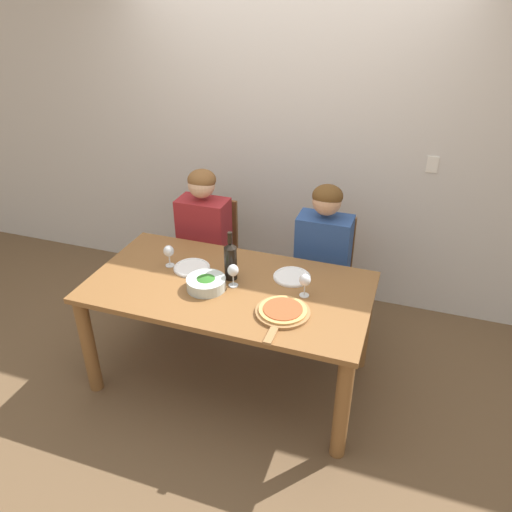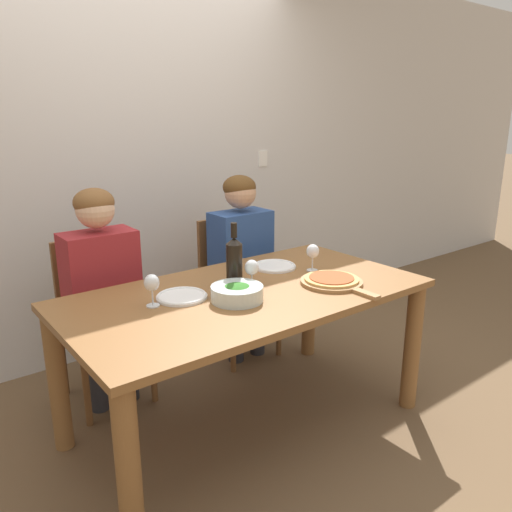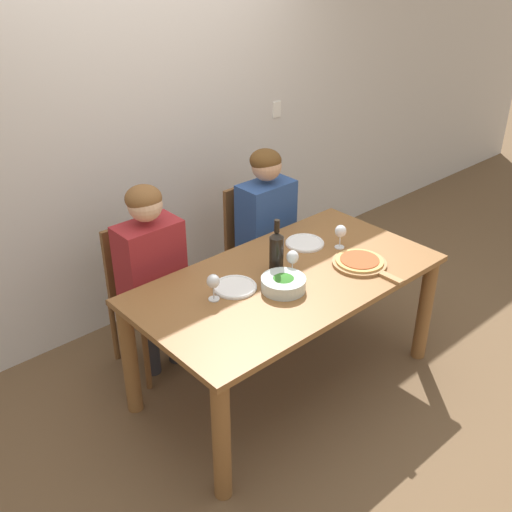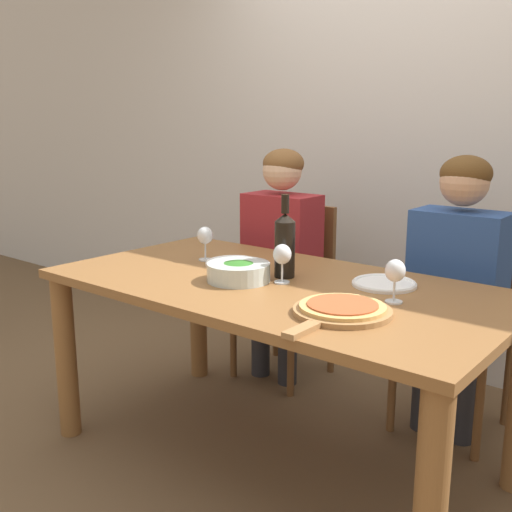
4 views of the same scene
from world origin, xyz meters
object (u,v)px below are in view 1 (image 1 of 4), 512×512
(person_man, at_px, (323,251))
(dinner_plate_right, at_px, (292,276))
(broccoli_bowl, at_px, (206,283))
(wine_glass_right, at_px, (305,281))
(chair_right, at_px, (324,272))
(wine_glass_left, at_px, (169,252))
(dinner_plate_left, at_px, (192,267))
(chair_left, at_px, (210,252))
(wine_bottle, at_px, (231,260))
(person_woman, at_px, (203,231))
(pizza_on_board, at_px, (282,312))
(wine_glass_centre, at_px, (233,272))

(person_man, bearing_deg, dinner_plate_right, -103.10)
(broccoli_bowl, bearing_deg, wine_glass_right, 11.18)
(chair_right, xyz_separation_m, wine_glass_left, (-0.92, -0.68, 0.36))
(person_man, bearing_deg, wine_glass_left, -148.12)
(dinner_plate_left, bearing_deg, chair_left, 104.27)
(person_man, relative_size, broccoli_bowl, 4.99)
(wine_bottle, distance_m, wine_glass_left, 0.44)
(chair_right, xyz_separation_m, dinner_plate_right, (-0.10, -0.56, 0.27))
(wine_glass_left, bearing_deg, wine_bottle, -1.38)
(person_woman, bearing_deg, broccoli_bowl, -64.29)
(dinner_plate_right, distance_m, pizza_on_board, 0.40)
(dinner_plate_left, xyz_separation_m, wine_glass_right, (0.78, -0.07, 0.10))
(wine_bottle, xyz_separation_m, pizza_on_board, (0.42, -0.27, -0.12))
(dinner_plate_right, bearing_deg, person_man, 76.90)
(chair_left, bearing_deg, dinner_plate_left, -75.73)
(person_man, relative_size, wine_glass_right, 8.08)
(dinner_plate_right, distance_m, wine_glass_right, 0.23)
(chair_left, bearing_deg, wine_bottle, -56.48)
(wine_glass_right, bearing_deg, wine_glass_centre, -175.07)
(chair_left, height_order, person_woman, person_woman)
(broccoli_bowl, bearing_deg, chair_left, 112.72)
(broccoli_bowl, relative_size, wine_glass_right, 1.62)
(person_woman, bearing_deg, dinner_plate_right, -28.60)
(dinner_plate_right, xyz_separation_m, wine_glass_centre, (-0.32, -0.21, 0.10))
(person_woman, xyz_separation_m, pizza_on_board, (0.88, -0.85, 0.03))
(wine_glass_left, bearing_deg, person_man, 31.88)
(dinner_plate_right, bearing_deg, wine_glass_left, -171.66)
(broccoli_bowl, distance_m, pizza_on_board, 0.53)
(wine_bottle, height_order, wine_glass_centre, wine_bottle)
(wine_glass_centre, bearing_deg, wine_bottle, 119.63)
(chair_right, height_order, wine_bottle, wine_bottle)
(person_woman, xyz_separation_m, dinner_plate_right, (0.83, -0.45, 0.03))
(wine_bottle, bearing_deg, wine_glass_centre, -60.37)
(broccoli_bowl, distance_m, wine_glass_centre, 0.18)
(dinner_plate_right, xyz_separation_m, wine_glass_left, (-0.81, -0.12, 0.10))
(wine_bottle, bearing_deg, dinner_plate_left, 175.51)
(person_woman, height_order, wine_bottle, person_woman)
(chair_right, bearing_deg, wine_bottle, -124.39)
(wine_bottle, relative_size, wine_glass_left, 2.17)
(dinner_plate_left, distance_m, wine_glass_right, 0.79)
(wine_bottle, xyz_separation_m, dinner_plate_right, (0.37, 0.13, -0.12))
(wine_glass_left, distance_m, wine_glass_right, 0.94)
(broccoli_bowl, relative_size, wine_glass_centre, 1.62)
(person_man, height_order, wine_glass_right, person_man)
(broccoli_bowl, xyz_separation_m, wine_glass_centre, (0.15, 0.08, 0.07))
(chair_left, relative_size, dinner_plate_left, 3.81)
(dinner_plate_right, distance_m, wine_glass_left, 0.83)
(person_man, distance_m, dinner_plate_left, 0.94)
(person_man, xyz_separation_m, broccoli_bowl, (-0.57, -0.74, 0.05))
(person_woman, distance_m, wine_glass_left, 0.58)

